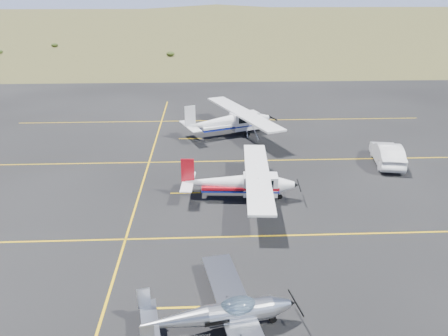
% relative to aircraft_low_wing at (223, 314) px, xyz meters
% --- Properties ---
extents(ground, '(1600.00, 1600.00, 0.00)m').
position_rel_aircraft_low_wing_xyz_m(ground, '(1.11, 4.94, -0.86)').
color(ground, '#383D1C').
rests_on(ground, ground).
extents(apron, '(72.00, 72.00, 0.02)m').
position_rel_aircraft_low_wing_xyz_m(apron, '(1.11, 11.94, -0.86)').
color(apron, black).
rests_on(apron, ground).
extents(aircraft_low_wing, '(6.01, 8.29, 1.79)m').
position_rel_aircraft_low_wing_xyz_m(aircraft_low_wing, '(0.00, 0.00, 0.00)').
color(aircraft_low_wing, silver).
rests_on(aircraft_low_wing, apron).
extents(aircraft_cessna, '(6.40, 10.66, 2.69)m').
position_rel_aircraft_low_wing_xyz_m(aircraft_cessna, '(1.59, 11.44, 0.34)').
color(aircraft_cessna, white).
rests_on(aircraft_cessna, apron).
extents(aircraft_plain, '(8.77, 12.01, 3.12)m').
position_rel_aircraft_low_wing_xyz_m(aircraft_plain, '(1.70, 24.26, 0.53)').
color(aircraft_plain, white).
rests_on(aircraft_plain, apron).
extents(sedan, '(2.57, 5.21, 1.64)m').
position_rel_aircraft_low_wing_xyz_m(sedan, '(13.13, 16.86, -0.03)').
color(sedan, white).
rests_on(sedan, apron).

